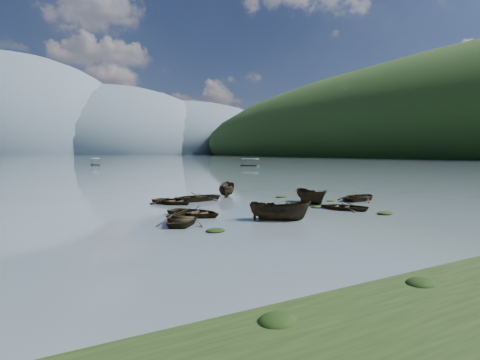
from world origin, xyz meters
TOP-DOWN VIEW (x-y plane):
  - ground_plane at (0.00, 0.00)m, footprint 2400.00×2400.00m
  - haze_mtn_b at (-60.00, 900.00)m, footprint 520.00×520.00m
  - haze_mtn_c at (140.00, 900.00)m, footprint 520.00×520.00m
  - haze_mtn_d at (320.00, 900.00)m, footprint 520.00×520.00m
  - rowboat_0 at (-7.35, 5.60)m, footprint 4.91×5.33m
  - rowboat_1 at (-9.01, 3.52)m, footprint 4.89×5.36m
  - rowboat_2 at (-2.81, 1.14)m, footprint 4.31×3.82m
  - rowboat_3 at (4.68, 2.73)m, footprint 4.37×4.75m
  - rowboat_4 at (10.49, 6.41)m, footprint 5.57×4.71m
  - rowboat_5 at (4.72, 6.87)m, footprint 1.98×4.31m
  - rowboat_6 at (-6.67, 12.76)m, footprint 4.68×5.16m
  - rowboat_7 at (-4.06, 13.71)m, footprint 5.36×4.17m
  - rowboat_8 at (0.36, 15.68)m, footprint 3.62×4.45m
  - weed_clump_0 at (-8.27, -0.08)m, footprint 1.19×0.97m
  - weed_clump_1 at (0.45, 7.60)m, footprint 0.95×0.76m
  - weed_clump_2 at (5.70, -0.61)m, footprint 1.29×1.03m
  - weed_clump_3 at (7.29, 7.09)m, footprint 0.87×0.73m
  - weed_clump_4 at (3.44, 4.51)m, footprint 1.17×0.93m
  - weed_clump_5 at (-8.27, 4.87)m, footprint 1.03×0.83m
  - weed_clump_6 at (-5.88, 6.82)m, footprint 0.97×0.81m
  - weed_clump_7 at (4.83, 11.90)m, footprint 1.20×0.96m
  - pontoon_centre at (1.39, 122.91)m, footprint 3.09×6.54m
  - pontoon_right at (47.52, 91.57)m, footprint 5.56×6.56m

SIDE VIEW (x-z plane):
  - ground_plane at x=0.00m, z-range 0.00..0.00m
  - haze_mtn_b at x=-60.00m, z-range -170.00..170.00m
  - haze_mtn_c at x=140.00m, z-range -130.00..130.00m
  - haze_mtn_d at x=320.00m, z-range -110.00..110.00m
  - rowboat_0 at x=-7.35m, z-range -0.45..0.45m
  - rowboat_1 at x=-9.01m, z-range -0.45..0.45m
  - rowboat_2 at x=-2.81m, z-range -0.81..0.81m
  - rowboat_3 at x=4.68m, z-range -0.40..0.40m
  - rowboat_4 at x=10.49m, z-range -0.49..0.49m
  - rowboat_5 at x=4.72m, z-range -0.81..0.81m
  - rowboat_6 at x=-6.67m, z-range -0.44..0.44m
  - rowboat_7 at x=-4.06m, z-range -0.51..0.51m
  - rowboat_8 at x=0.36m, z-range -0.82..0.82m
  - weed_clump_0 at x=-8.27m, z-range -0.13..0.13m
  - weed_clump_1 at x=0.45m, z-range -0.10..0.10m
  - weed_clump_2 at x=5.70m, z-range -0.14..0.14m
  - weed_clump_3 at x=7.29m, z-range -0.10..0.10m
  - weed_clump_4 at x=3.44m, z-range -0.12..0.12m
  - weed_clump_5 at x=-8.27m, z-range -0.11..0.11m
  - weed_clump_6 at x=-5.88m, z-range -0.10..0.10m
  - weed_clump_7 at x=4.83m, z-range -0.13..0.13m
  - pontoon_centre at x=1.39m, z-range -1.22..1.22m
  - pontoon_right at x=47.52m, z-range -1.18..1.18m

